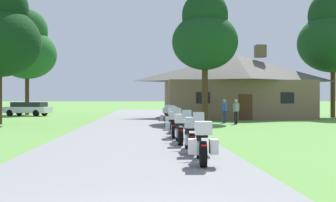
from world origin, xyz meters
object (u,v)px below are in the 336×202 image
at_px(tree_right_of_lodge, 333,35).
at_px(motorcycle_white_nearest_to_camera, 202,143).
at_px(motorcycle_silver_fifth_in_row, 175,121).
at_px(bystander_olive_shirt_near_lodge, 236,109).
at_px(motorcycle_blue_farthest_in_row, 167,117).
at_px(tree_left_far, 27,47).
at_px(motorcycle_blue_sixth_in_row, 172,119).
at_px(bystander_blue_shirt_beside_signpost, 225,110).
at_px(parked_white_suv_far_left, 28,108).
at_px(motorcycle_white_fourth_in_row, 174,125).
at_px(motorcycle_red_third_in_row, 179,129).
at_px(bystander_gray_shirt_by_tree, 236,110).
at_px(tree_by_lodge_front, 205,34).
at_px(motorcycle_green_second_in_row, 190,134).

bearing_deg(tree_right_of_lodge, motorcycle_white_nearest_to_camera, -121.70).
height_order(motorcycle_silver_fifth_in_row, bystander_olive_shirt_near_lodge, bystander_olive_shirt_near_lodge).
relative_size(motorcycle_blue_farthest_in_row, tree_left_far, 0.18).
height_order(motorcycle_white_nearest_to_camera, motorcycle_blue_sixth_in_row, same).
relative_size(bystander_blue_shirt_beside_signpost, tree_left_far, 0.15).
height_order(motorcycle_silver_fifth_in_row, parked_white_suv_far_left, parked_white_suv_far_left).
height_order(bystander_blue_shirt_beside_signpost, tree_right_of_lodge, tree_right_of_lodge).
distance_m(motorcycle_white_nearest_to_camera, motorcycle_white_fourth_in_row, 7.20).
height_order(motorcycle_blue_sixth_in_row, tree_left_far, tree_left_far).
bearing_deg(motorcycle_blue_farthest_in_row, tree_left_far, 132.52).
distance_m(motorcycle_white_nearest_to_camera, motorcycle_red_third_in_row, 4.74).
bearing_deg(motorcycle_silver_fifth_in_row, motorcycle_blue_farthest_in_row, 89.49).
bearing_deg(bystander_blue_shirt_beside_signpost, motorcycle_white_nearest_to_camera, 25.44).
bearing_deg(tree_left_far, motorcycle_red_third_in_row, -64.93).
distance_m(motorcycle_blue_sixth_in_row, motorcycle_blue_farthest_in_row, 2.37).
bearing_deg(bystander_blue_shirt_beside_signpost, bystander_gray_shirt_by_tree, 60.53).
height_order(motorcycle_blue_sixth_in_row, bystander_gray_shirt_by_tree, bystander_gray_shirt_by_tree).
xyz_separation_m(motorcycle_white_fourth_in_row, bystander_blue_shirt_beside_signpost, (4.53, 11.23, 0.34)).
relative_size(motorcycle_silver_fifth_in_row, bystander_olive_shirt_near_lodge, 1.25).
distance_m(motorcycle_white_nearest_to_camera, tree_right_of_lodge, 31.88).
height_order(motorcycle_white_fourth_in_row, motorcycle_silver_fifth_in_row, same).
bearing_deg(tree_right_of_lodge, bystander_blue_shirt_beside_signpost, -146.13).
distance_m(motorcycle_red_third_in_row, bystander_gray_shirt_by_tree, 13.38).
height_order(bystander_gray_shirt_by_tree, tree_by_lodge_front, tree_by_lodge_front).
bearing_deg(tree_left_far, motorcycle_blue_sixth_in_row, -57.53).
bearing_deg(parked_white_suv_far_left, motorcycle_white_fourth_in_row, -137.07).
bearing_deg(motorcycle_green_second_in_row, tree_by_lodge_front, 80.03).
bearing_deg(tree_left_far, bystander_gray_shirt_by_tree, -42.39).
height_order(motorcycle_blue_sixth_in_row, bystander_blue_shirt_beside_signpost, bystander_blue_shirt_beside_signpost).
xyz_separation_m(motorcycle_white_fourth_in_row, bystander_gray_shirt_by_tree, (5.05, 9.92, 0.34)).
bearing_deg(bystander_gray_shirt_by_tree, bystander_blue_shirt_beside_signpost, -108.15).
xyz_separation_m(bystander_blue_shirt_beside_signpost, tree_left_far, (-18.42, 15.98, 6.37)).
relative_size(bystander_blue_shirt_beside_signpost, bystander_gray_shirt_by_tree, 1.00).
bearing_deg(tree_right_of_lodge, bystander_olive_shirt_near_lodge, -147.64).
xyz_separation_m(bystander_gray_shirt_by_tree, tree_right_of_lodge, (11.41, 9.32, 6.79)).
distance_m(tree_by_lodge_front, parked_white_suv_far_left, 20.80).
relative_size(motorcycle_blue_farthest_in_row, bystander_olive_shirt_near_lodge, 1.25).
height_order(motorcycle_red_third_in_row, tree_by_lodge_front, tree_by_lodge_front).
relative_size(motorcycle_white_fourth_in_row, tree_right_of_lodge, 0.17).
xyz_separation_m(motorcycle_green_second_in_row, tree_left_far, (-13.99, 32.11, 6.70)).
relative_size(motorcycle_green_second_in_row, motorcycle_white_fourth_in_row, 1.00).
height_order(motorcycle_red_third_in_row, tree_right_of_lodge, tree_right_of_lodge).
distance_m(motorcycle_white_nearest_to_camera, bystander_blue_shirt_beside_signpost, 18.95).
distance_m(tree_right_of_lodge, parked_white_suv_far_left, 30.54).
xyz_separation_m(motorcycle_green_second_in_row, tree_by_lodge_front, (3.14, 17.05, 5.89)).
height_order(bystander_olive_shirt_near_lodge, tree_left_far, tree_left_far).
distance_m(motorcycle_silver_fifth_in_row, tree_by_lodge_front, 11.61).
bearing_deg(motorcycle_green_second_in_row, bystander_olive_shirt_near_lodge, 72.62).
relative_size(motorcycle_silver_fifth_in_row, tree_left_far, 0.18).
bearing_deg(tree_left_far, tree_right_of_lodge, -14.72).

